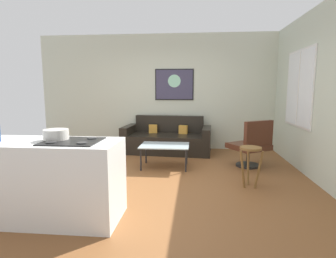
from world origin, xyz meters
TOP-DOWN VIEW (x-y plane):
  - ground at (0.00, 0.00)m, footprint 6.40×6.40m
  - back_wall at (0.00, 2.42)m, footprint 6.40×0.05m
  - right_wall at (2.62, 0.30)m, footprint 0.05×6.40m
  - couch at (0.05, 1.93)m, footprint 2.08×1.04m
  - coffee_table at (0.13, 0.65)m, footprint 0.91×0.64m
  - armchair at (1.76, 0.80)m, footprint 0.87×0.86m
  - bar_stool at (1.52, -0.29)m, footprint 0.37×0.36m
  - kitchen_counter at (-0.94, -1.55)m, footprint 1.58×0.70m
  - mixing_bowl at (-0.87, -1.49)m, footprint 0.28×0.28m
  - wall_painting at (0.18, 2.38)m, footprint 0.94×0.03m
  - window at (2.59, 0.90)m, footprint 0.03×1.28m

SIDE VIEW (x-z plane):
  - ground at x=0.00m, z-range -0.04..0.00m
  - couch at x=0.05m, z-range -0.13..0.70m
  - coffee_table at x=0.13m, z-range 0.18..0.61m
  - armchair at x=1.76m, z-range -0.01..0.89m
  - kitchen_counter at x=-0.94m, z-range -0.01..0.92m
  - bar_stool at x=1.52m, z-range 0.17..0.79m
  - mixing_bowl at x=-0.87m, z-range 0.90..1.03m
  - back_wall at x=0.00m, z-range 0.00..2.80m
  - right_wall at x=2.62m, z-range 0.00..2.80m
  - window at x=2.59m, z-range 0.78..2.20m
  - wall_painting at x=0.18m, z-range 1.21..1.96m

